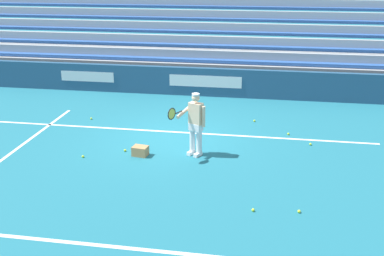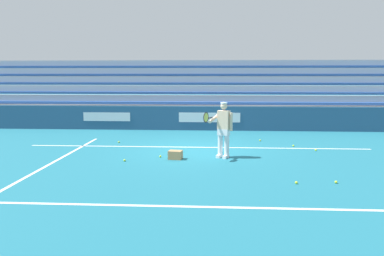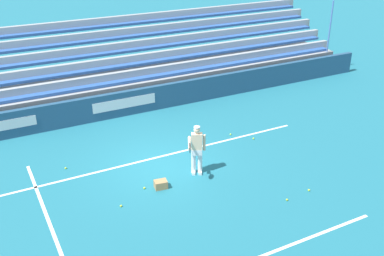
% 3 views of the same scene
% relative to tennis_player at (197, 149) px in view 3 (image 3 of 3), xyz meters
% --- Properties ---
extents(ground_plane, '(160.00, 160.00, 0.00)m').
position_rel_tennis_player_xyz_m(ground_plane, '(0.87, -1.10, -0.89)').
color(ground_plane, '#1E6B7F').
extents(court_baseline_white, '(12.00, 0.10, 0.01)m').
position_rel_tennis_player_xyz_m(court_baseline_white, '(0.87, -1.60, -0.89)').
color(court_baseline_white, white).
rests_on(court_baseline_white, ground).
extents(back_wall_sponsor_board, '(27.04, 0.25, 1.10)m').
position_rel_tennis_player_xyz_m(back_wall_sponsor_board, '(0.88, -5.73, -0.34)').
color(back_wall_sponsor_board, navy).
rests_on(back_wall_sponsor_board, ground).
extents(bleacher_stand, '(25.68, 4.00, 3.85)m').
position_rel_tennis_player_xyz_m(bleacher_stand, '(0.87, -8.36, -0.10)').
color(bleacher_stand, '#9EA3A8').
rests_on(bleacher_stand, ground).
extents(tennis_player, '(0.88, 0.90, 1.71)m').
position_rel_tennis_player_xyz_m(tennis_player, '(0.00, 0.00, 0.00)').
color(tennis_player, silver).
rests_on(tennis_player, ground).
extents(ball_box_cardboard, '(0.44, 0.36, 0.26)m').
position_rel_tennis_player_xyz_m(ball_box_cardboard, '(1.45, 0.29, -0.76)').
color(ball_box_cardboard, '#A87F51').
rests_on(ball_box_cardboard, ground).
extents(tennis_ball_far_right, '(0.07, 0.07, 0.07)m').
position_rel_tennis_player_xyz_m(tennis_ball_far_right, '(2.92, 0.69, -0.86)').
color(tennis_ball_far_right, '#CCE533').
rests_on(tennis_ball_far_right, ground).
extents(tennis_ball_by_box, '(0.07, 0.07, 0.07)m').
position_rel_tennis_player_xyz_m(tennis_ball_by_box, '(-1.50, -2.96, -0.86)').
color(tennis_ball_by_box, '#CCE533').
rests_on(tennis_ball_by_box, ground).
extents(tennis_ball_midcourt, '(0.07, 0.07, 0.07)m').
position_rel_tennis_player_xyz_m(tennis_ball_midcourt, '(-2.61, 2.63, -0.86)').
color(tennis_ball_midcourt, '#CCE533').
rests_on(tennis_ball_midcourt, ground).
extents(tennis_ball_near_player, '(0.07, 0.07, 0.07)m').
position_rel_tennis_player_xyz_m(tennis_ball_near_player, '(1.94, 0.11, -0.86)').
color(tennis_ball_near_player, '#CCE533').
rests_on(tennis_ball_near_player, ground).
extents(tennis_ball_toward_net, '(0.07, 0.07, 0.07)m').
position_rel_tennis_player_xyz_m(tennis_ball_toward_net, '(-1.67, 2.73, -0.86)').
color(tennis_ball_toward_net, '#CCE533').
rests_on(tennis_ball_toward_net, ground).
extents(tennis_ball_stray_back, '(0.07, 0.07, 0.07)m').
position_rel_tennis_player_xyz_m(tennis_ball_stray_back, '(-3.15, -1.19, -0.86)').
color(tennis_ball_stray_back, '#CCE533').
rests_on(tennis_ball_stray_back, ground).
extents(tennis_ball_far_left, '(0.07, 0.07, 0.07)m').
position_rel_tennis_player_xyz_m(tennis_ball_far_left, '(-2.56, -1.92, -0.86)').
color(tennis_ball_far_left, '#CCE533').
rests_on(tennis_ball_far_left, ground).
extents(tennis_ball_on_baseline, '(0.07, 0.07, 0.07)m').
position_rel_tennis_player_xyz_m(tennis_ball_on_baseline, '(3.86, -2.30, -0.86)').
color(tennis_ball_on_baseline, '#CCE533').
rests_on(tennis_ball_on_baseline, ground).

